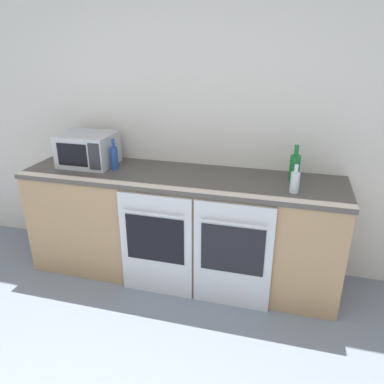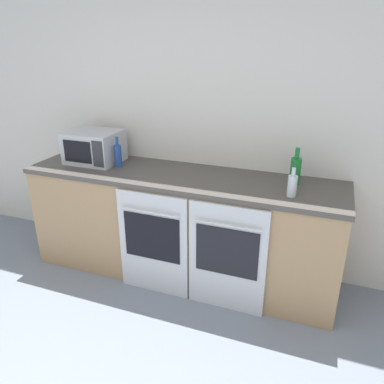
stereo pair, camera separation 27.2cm
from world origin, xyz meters
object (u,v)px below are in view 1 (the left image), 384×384
object	(u,v)px
oven_left	(156,246)
microwave	(88,149)
oven_right	(232,256)
bottle_green	(295,167)
bottle_clear	(295,182)
bottle_blue	(114,157)

from	to	relation	value
oven_left	microwave	xyz separation A→B (m)	(-0.75, 0.40, 0.62)
oven_right	bottle_green	distance (m)	0.84
oven_right	bottle_clear	distance (m)	0.72
microwave	bottle_clear	size ratio (longest dim) A/B	2.15
microwave	oven_right	bearing A→B (deg)	-16.35
microwave	bottle_blue	size ratio (longest dim) A/B	1.70
oven_left	bottle_green	xyz separation A→B (m)	(1.00, 0.45, 0.59)
oven_right	bottle_blue	world-z (taller)	bottle_blue
oven_left	bottle_blue	distance (m)	0.83
bottle_clear	bottle_green	distance (m)	0.25
oven_left	oven_right	bearing A→B (deg)	0.00
oven_right	microwave	size ratio (longest dim) A/B	1.95
bottle_clear	bottle_blue	distance (m)	1.49
oven_left	bottle_blue	bearing A→B (deg)	144.17
oven_left	microwave	bearing A→B (deg)	151.98
bottle_clear	oven_left	bearing A→B (deg)	-168.61
bottle_green	bottle_blue	distance (m)	1.47
oven_right	bottle_blue	xyz separation A→B (m)	(-1.08, 0.34, 0.59)
bottle_clear	bottle_green	bearing A→B (deg)	91.89
oven_right	bottle_green	size ratio (longest dim) A/B	3.07
oven_right	microwave	distance (m)	1.54
oven_right	bottle_green	bearing A→B (deg)	49.16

